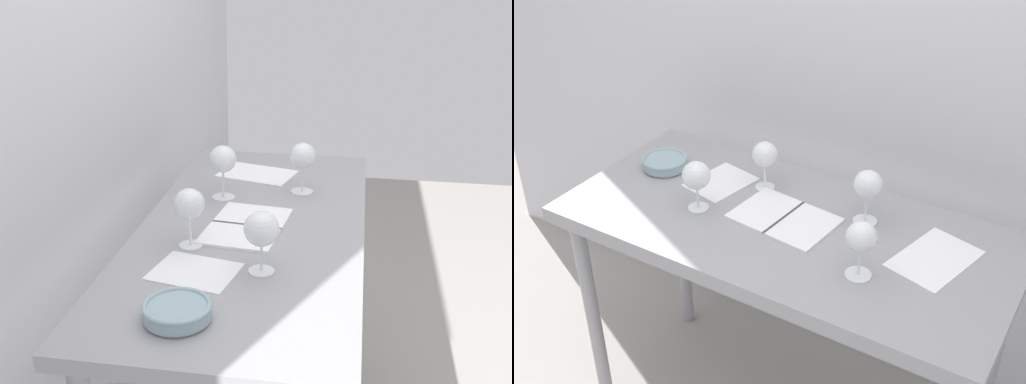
% 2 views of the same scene
% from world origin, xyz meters
% --- Properties ---
extents(back_wall, '(3.80, 0.04, 2.60)m').
position_xyz_m(back_wall, '(0.00, 0.49, 1.30)').
color(back_wall, silver).
rests_on(back_wall, ground_plane).
extents(steel_counter, '(1.40, 0.65, 0.90)m').
position_xyz_m(steel_counter, '(0.00, -0.01, 0.79)').
color(steel_counter, '#949499').
rests_on(steel_counter, ground_plane).
extents(wine_glass_far_left, '(0.08, 0.08, 0.17)m').
position_xyz_m(wine_glass_far_left, '(-0.16, 0.14, 1.02)').
color(wine_glass_far_left, white).
rests_on(wine_glass_far_left, steel_counter).
extents(wine_glass_near_left, '(0.09, 0.09, 0.16)m').
position_xyz_m(wine_glass_near_left, '(-0.28, -0.08, 1.02)').
color(wine_glass_near_left, white).
rests_on(wine_glass_near_left, steel_counter).
extents(wine_glass_far_right, '(0.09, 0.09, 0.18)m').
position_xyz_m(wine_glass_far_right, '(0.20, 0.12, 1.03)').
color(wine_glass_far_right, white).
rests_on(wine_glass_far_right, steel_counter).
extents(wine_glass_near_right, '(0.08, 0.08, 0.17)m').
position_xyz_m(wine_glass_near_right, '(0.30, -0.12, 1.02)').
color(wine_glass_near_right, white).
rests_on(wine_glass_near_right, steel_counter).
extents(open_notebook, '(0.33, 0.24, 0.01)m').
position_xyz_m(open_notebook, '(-0.01, 0.01, 0.90)').
color(open_notebook, white).
rests_on(open_notebook, steel_counter).
extents(tasting_sheet_upper, '(0.20, 0.24, 0.00)m').
position_xyz_m(tasting_sheet_upper, '(-0.30, 0.09, 0.90)').
color(tasting_sheet_upper, white).
rests_on(tasting_sheet_upper, steel_counter).
extents(tasting_sheet_lower, '(0.23, 0.29, 0.00)m').
position_xyz_m(tasting_sheet_lower, '(0.45, 0.05, 0.90)').
color(tasting_sheet_lower, white).
rests_on(tasting_sheet_lower, steel_counter).
extents(tasting_bowl, '(0.15, 0.15, 0.04)m').
position_xyz_m(tasting_bowl, '(-0.53, 0.07, 0.92)').
color(tasting_bowl, beige).
rests_on(tasting_bowl, steel_counter).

